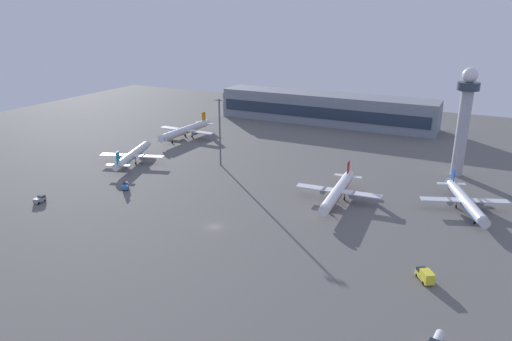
% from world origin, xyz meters
% --- Properties ---
extents(ground_plane, '(416.00, 416.00, 0.00)m').
position_xyz_m(ground_plane, '(0.00, 0.00, 0.00)').
color(ground_plane, '#605E5B').
extents(terminal_building, '(122.16, 22.40, 16.40)m').
position_xyz_m(terminal_building, '(-15.01, 145.94, 8.09)').
color(terminal_building, gray).
rests_on(terminal_building, ground).
extents(control_tower, '(8.00, 8.00, 41.47)m').
position_xyz_m(control_tower, '(60.22, 82.76, 23.86)').
color(control_tower, '#A8A8B2').
rests_on(control_tower, ground).
extents(airplane_far_stand, '(29.09, 37.36, 9.58)m').
position_xyz_m(airplane_far_stand, '(26.74, 35.97, 3.62)').
color(airplane_far_stand, white).
rests_on(airplane_far_stand, ground).
extents(airplane_mid_apron, '(26.90, 34.20, 9.02)m').
position_xyz_m(airplane_mid_apron, '(-63.32, 37.94, 3.41)').
color(airplane_mid_apron, silver).
rests_on(airplane_mid_apron, ground).
extents(airplane_taxiway_distant, '(26.81, 34.00, 9.10)m').
position_xyz_m(airplane_taxiway_distant, '(65.61, 46.70, 3.44)').
color(airplane_taxiway_distant, silver).
rests_on(airplane_taxiway_distant, ground).
extents(airplane_near_gate, '(30.94, 39.80, 10.22)m').
position_xyz_m(airplane_near_gate, '(-66.84, 82.41, 3.86)').
color(airplane_near_gate, silver).
rests_on(airplane_near_gate, ground).
extents(catering_truck, '(5.06, 6.01, 3.05)m').
position_xyz_m(catering_truck, '(60.57, -3.01, 1.58)').
color(catering_truck, yellow).
rests_on(catering_truck, ground).
extents(cargo_loader, '(2.37, 4.31, 2.25)m').
position_xyz_m(cargo_loader, '(-62.19, -10.20, 1.18)').
color(cargo_loader, gray).
rests_on(cargo_loader, ground).
extents(baggage_tractor, '(4.05, 4.49, 2.25)m').
position_xyz_m(baggage_tractor, '(-45.11, 12.46, 1.18)').
color(baggage_tractor, '#3372BF').
rests_on(baggage_tractor, ground).
extents(apron_light_west, '(4.80, 0.90, 27.80)m').
position_xyz_m(apron_light_west, '(-28.57, 51.84, 15.77)').
color(apron_light_west, slate).
rests_on(apron_light_west, ground).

